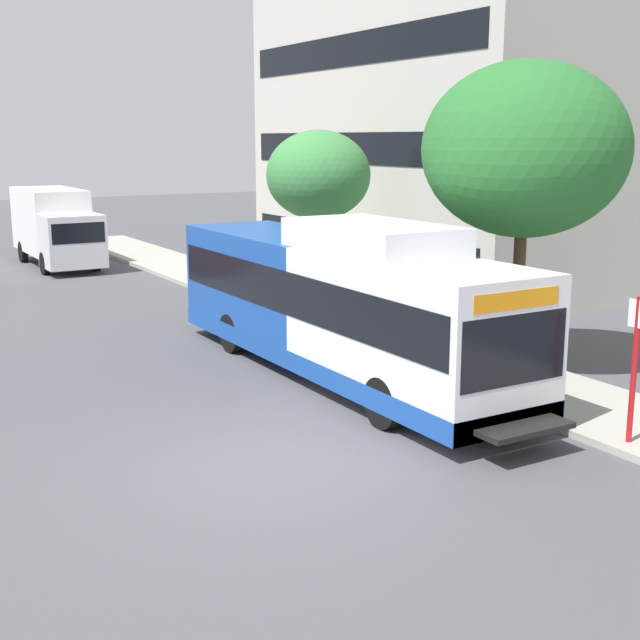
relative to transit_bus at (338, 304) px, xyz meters
The scene contains 8 objects.
ground_plane 5.76m from the transit_bus, 136.76° to the left, with size 120.00×120.00×0.00m, color #4C4C51.
sidewalk_curb 3.84m from the transit_bus, 30.63° to the left, with size 3.00×56.00×0.14m, color #A8A399.
transit_bus is the anchor object (origin of this frame).
bus_stop_sign_pole 6.91m from the transit_bus, 73.74° to the right, with size 0.10×0.36×2.60m.
street_tree_near_stop 5.36m from the transit_bus, 27.64° to the right, with size 4.56×4.56×6.93m.
street_tree_mid_block 8.58m from the transit_bus, 62.56° to the left, with size 3.30×3.30×5.50m.
box_truck_background 20.91m from the transit_bus, 93.40° to the left, with size 2.32×7.01×3.25m.
lattice_comm_tower 27.72m from the transit_bus, 55.79° to the left, with size 1.10×1.10×28.11m.
Camera 1 is at (-5.95, -11.84, 5.37)m, focal length 47.70 mm.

